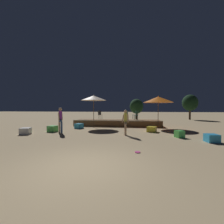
% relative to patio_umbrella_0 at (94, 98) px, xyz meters
% --- Properties ---
extents(ground_plane, '(120.00, 120.00, 0.00)m').
position_rel_patio_umbrella_0_xyz_m(ground_plane, '(2.00, -9.18, -2.76)').
color(ground_plane, tan).
extents(wooden_deck, '(8.65, 2.28, 0.65)m').
position_rel_patio_umbrella_0_xyz_m(wooden_deck, '(2.08, 1.69, -2.48)').
color(wooden_deck, brown).
rests_on(wooden_deck, ground).
extents(patio_umbrella_0, '(2.38, 2.38, 3.07)m').
position_rel_patio_umbrella_0_xyz_m(patio_umbrella_0, '(0.00, 0.00, 0.00)').
color(patio_umbrella_0, brown).
rests_on(patio_umbrella_0, ground).
extents(patio_umbrella_1, '(2.70, 2.70, 2.96)m').
position_rel_patio_umbrella_0_xyz_m(patio_umbrella_1, '(5.95, 0.49, -0.16)').
color(patio_umbrella_1, brown).
rests_on(patio_umbrella_1, ground).
extents(cube_seat_0, '(0.64, 0.64, 0.43)m').
position_rel_patio_umbrella_0_xyz_m(cube_seat_0, '(7.83, -5.02, -2.55)').
color(cube_seat_0, '#2D9EDB').
rests_on(cube_seat_0, ground).
extents(cube_seat_1, '(0.82, 0.82, 0.40)m').
position_rel_patio_umbrella_0_xyz_m(cube_seat_1, '(5.07, -1.93, -2.56)').
color(cube_seat_1, yellow).
rests_on(cube_seat_1, ground).
extents(cube_seat_2, '(0.77, 0.77, 0.43)m').
position_rel_patio_umbrella_0_xyz_m(cube_seat_2, '(-1.15, -0.82, -2.55)').
color(cube_seat_2, '#2D9EDB').
rests_on(cube_seat_2, ground).
extents(cube_seat_3, '(0.60, 0.60, 0.43)m').
position_rel_patio_umbrella_0_xyz_m(cube_seat_3, '(6.50, -3.92, -2.55)').
color(cube_seat_3, '#4CC651').
rests_on(cube_seat_3, ground).
extents(cube_seat_4, '(0.70, 0.70, 0.46)m').
position_rel_patio_umbrella_0_xyz_m(cube_seat_4, '(-2.54, -2.84, -2.53)').
color(cube_seat_4, '#4CC651').
rests_on(cube_seat_4, ground).
extents(cube_seat_5, '(0.78, 0.78, 0.44)m').
position_rel_patio_umbrella_0_xyz_m(cube_seat_5, '(-3.86, -4.09, -2.54)').
color(cube_seat_5, white).
rests_on(cube_seat_5, ground).
extents(person_0, '(0.49, 0.30, 1.73)m').
position_rel_patio_umbrella_0_xyz_m(person_0, '(3.13, -3.61, -1.82)').
color(person_0, tan).
rests_on(person_0, ground).
extents(person_1, '(0.31, 0.49, 1.87)m').
position_rel_patio_umbrella_0_xyz_m(person_1, '(-1.60, -3.41, -1.72)').
color(person_1, '#2D4C7F').
rests_on(person_1, ground).
extents(bistro_chair_0, '(0.43, 0.43, 0.90)m').
position_rel_patio_umbrella_0_xyz_m(bistro_chair_0, '(2.93, 1.82, -1.57)').
color(bistro_chair_0, '#1E4C47').
rests_on(bistro_chair_0, wooden_deck).
extents(bistro_chair_1, '(0.41, 0.40, 0.90)m').
position_rel_patio_umbrella_0_xyz_m(bistro_chair_1, '(4.07, 1.36, -1.57)').
color(bistro_chair_1, '#1E4C47').
rests_on(bistro_chair_1, wooden_deck).
extents(bistro_chair_2, '(0.40, 0.40, 0.90)m').
position_rel_patio_umbrella_0_xyz_m(bistro_chair_2, '(3.91, 2.27, -1.57)').
color(bistro_chair_2, '#1E4C47').
rests_on(bistro_chair_2, wooden_deck).
extents(bistro_chair_3, '(0.42, 0.42, 0.90)m').
position_rel_patio_umbrella_0_xyz_m(bistro_chair_3, '(0.17, 1.97, -1.57)').
color(bistro_chair_3, '#2D3338').
rests_on(bistro_chair_3, wooden_deck).
extents(frisbee_disc, '(0.23, 0.23, 0.03)m').
position_rel_patio_umbrella_0_xyz_m(frisbee_disc, '(3.79, -7.43, -2.74)').
color(frisbee_disc, '#E54C99').
rests_on(frisbee_disc, ground).
extents(background_tree_0, '(2.08, 2.08, 3.20)m').
position_rel_patio_umbrella_0_xyz_m(background_tree_0, '(4.27, 9.91, -0.71)').
color(background_tree_0, '#3D2B1C').
rests_on(background_tree_0, ground).
extents(background_tree_1, '(2.29, 2.29, 3.87)m').
position_rel_patio_umbrella_0_xyz_m(background_tree_1, '(12.45, 10.80, -0.16)').
color(background_tree_1, '#3D2B1C').
rests_on(background_tree_1, ground).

